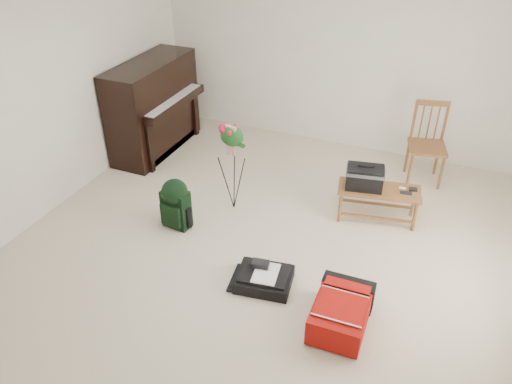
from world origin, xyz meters
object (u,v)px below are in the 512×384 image
at_px(bench, 370,180).
at_px(dining_chair, 428,145).
at_px(green_backpack, 175,201).
at_px(flower_stand, 233,168).
at_px(black_duffel, 264,278).
at_px(red_suitcase, 342,308).
at_px(piano, 154,109).

relative_size(bench, dining_chair, 0.94).
height_order(green_backpack, flower_stand, flower_stand).
relative_size(dining_chair, green_backpack, 1.71).
distance_m(bench, dining_chair, 1.21).
xyz_separation_m(dining_chair, black_duffel, (-1.12, -2.59, -0.41)).
relative_size(red_suitcase, green_backpack, 1.15).
bearing_deg(piano, green_backpack, -51.54).
height_order(piano, red_suitcase, piano).
bearing_deg(green_backpack, black_duffel, -16.61).
height_order(bench, flower_stand, flower_stand).
distance_m(green_backpack, flower_stand, 0.74).
xyz_separation_m(green_backpack, flower_stand, (0.43, 0.57, 0.20)).
bearing_deg(green_backpack, red_suitcase, -12.80).
xyz_separation_m(dining_chair, red_suitcase, (-0.32, -2.75, -0.34)).
distance_m(bench, red_suitcase, 1.69).
height_order(bench, red_suitcase, bench).
bearing_deg(bench, red_suitcase, -95.24).
bearing_deg(green_backpack, dining_chair, 46.65).
height_order(piano, flower_stand, piano).
height_order(bench, black_duffel, bench).
height_order(red_suitcase, flower_stand, flower_stand).
height_order(piano, bench, piano).
bearing_deg(flower_stand, black_duffel, -39.61).
bearing_deg(red_suitcase, bench, 94.13).
bearing_deg(flower_stand, dining_chair, 51.12).
xyz_separation_m(bench, dining_chair, (0.48, 1.11, 0.00)).
height_order(dining_chair, black_duffel, dining_chair).
bearing_deg(green_backpack, bench, 32.82).
distance_m(red_suitcase, green_backpack, 2.15).
bearing_deg(black_duffel, bench, 58.13).
bearing_deg(piano, black_duffel, -39.34).
bearing_deg(flower_stand, green_backpack, -113.92).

